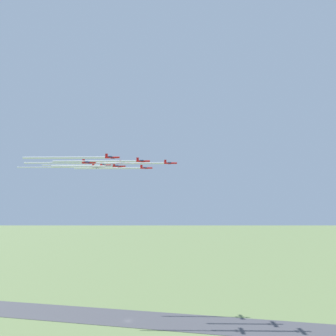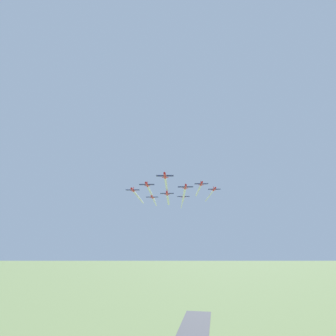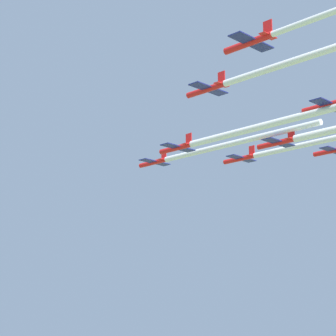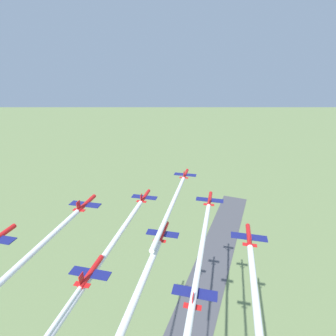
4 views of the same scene
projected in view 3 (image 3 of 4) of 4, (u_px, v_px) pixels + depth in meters
jet_0 at (154, 162)px, 150.87m from camera, size 7.69×7.80×2.89m
jet_1 at (177, 148)px, 131.60m from camera, size 7.69×7.80×2.89m
jet_2 at (241, 159)px, 145.91m from camera, size 7.69×7.80×2.89m
jet_3 at (208, 89)px, 113.96m from camera, size 7.69×7.80×2.89m
jet_4 at (278, 143)px, 126.65m from camera, size 7.69×7.80×2.89m
jet_5 at (333, 151)px, 141.15m from camera, size 7.69×7.80×2.89m
jet_6 at (250, 42)px, 95.11m from camera, size 7.69×7.80×2.89m
jet_7 at (327, 105)px, 108.02m from camera, size 7.69×7.80×2.89m
smoke_trail_0 at (236, 143)px, 134.24m from camera, size 26.36×32.14×1.18m
smoke_trail_1 at (292, 119)px, 112.69m from camera, size 30.62×37.37×1.28m
smoke_trail_3 at (318, 53)px, 98.72m from camera, size 23.80×29.00×1.14m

